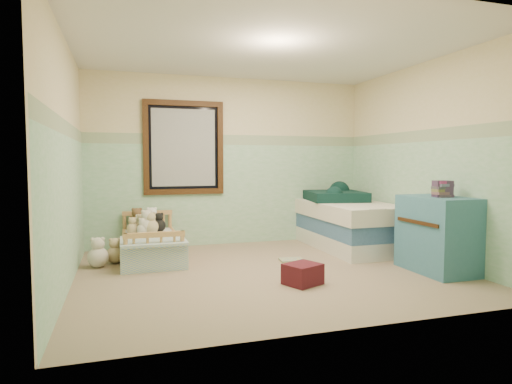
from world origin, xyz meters
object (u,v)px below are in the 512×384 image
object	(u,v)px
dresser	(437,234)
plush_floor_cream	(98,257)
plush_floor_tan	(115,255)
twin_bed_frame	(348,240)
floor_book	(291,260)
red_pillow	(303,274)
toddler_bed_frame	(151,252)

from	to	relation	value
dresser	plush_floor_cream	bearing A→B (deg)	159.97
plush_floor_tan	twin_bed_frame	world-z (taller)	twin_bed_frame
twin_bed_frame	floor_book	size ratio (longest dim) A/B	6.49
plush_floor_tan	dresser	xyz separation A→B (m)	(3.49, -1.51, 0.32)
plush_floor_tan	red_pillow	size ratio (longest dim) A/B	0.63
toddler_bed_frame	red_pillow	size ratio (longest dim) A/B	4.10
plush_floor_tan	twin_bed_frame	size ratio (longest dim) A/B	0.11
twin_bed_frame	dresser	distance (m)	1.60
toddler_bed_frame	twin_bed_frame	world-z (taller)	twin_bed_frame
dresser	plush_floor_tan	bearing A→B (deg)	156.69
toddler_bed_frame	plush_floor_cream	bearing A→B (deg)	-155.96
floor_book	plush_floor_tan	bearing A→B (deg)	172.90
toddler_bed_frame	dresser	size ratio (longest dim) A/B	1.62
plush_floor_tan	toddler_bed_frame	bearing A→B (deg)	15.08
twin_bed_frame	dresser	bearing A→B (deg)	-79.97
twin_bed_frame	red_pillow	xyz separation A→B (m)	(-1.38, -1.57, -0.00)
toddler_bed_frame	red_pillow	world-z (taller)	red_pillow
plush_floor_tan	red_pillow	xyz separation A→B (m)	(1.84, -1.53, -0.00)
toddler_bed_frame	floor_book	size ratio (longest dim) A/B	4.75
plush_floor_cream	twin_bed_frame	size ratio (longest dim) A/B	0.13
plush_floor_cream	plush_floor_tan	xyz separation A→B (m)	(0.19, 0.16, -0.02)
dresser	toddler_bed_frame	bearing A→B (deg)	152.04
toddler_bed_frame	twin_bed_frame	xyz separation A→B (m)	(2.78, -0.08, 0.02)
toddler_bed_frame	twin_bed_frame	bearing A→B (deg)	-1.61
plush_floor_tan	floor_book	size ratio (longest dim) A/B	0.73
plush_floor_cream	red_pillow	distance (m)	2.44
toddler_bed_frame	dresser	distance (m)	3.48
toddler_bed_frame	dresser	xyz separation A→B (m)	(3.06, -1.62, 0.34)
dresser	red_pillow	distance (m)	1.69
plush_floor_tan	red_pillow	world-z (taller)	plush_floor_tan
toddler_bed_frame	plush_floor_tan	xyz separation A→B (m)	(-0.44, -0.12, 0.02)
plush_floor_tan	red_pillow	distance (m)	2.39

